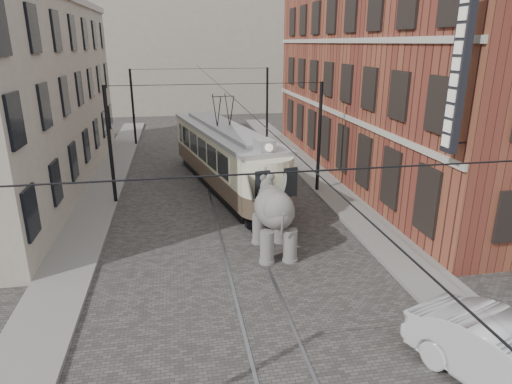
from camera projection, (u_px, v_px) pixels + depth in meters
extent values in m
plane|color=#494643|center=(240.00, 244.00, 18.41)|extent=(120.00, 120.00, 0.00)
cube|color=slate|center=(376.00, 232.00, 19.39)|extent=(2.00, 60.00, 0.15)
cube|color=slate|center=(74.00, 255.00, 17.30)|extent=(2.00, 60.00, 0.15)
cube|color=maroon|center=(399.00, 76.00, 26.74)|extent=(8.00, 26.00, 12.00)
cube|color=gray|center=(13.00, 99.00, 24.31)|extent=(7.00, 24.00, 10.00)
cube|color=gray|center=(192.00, 50.00, 53.51)|extent=(28.00, 10.00, 14.00)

